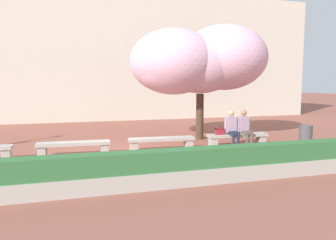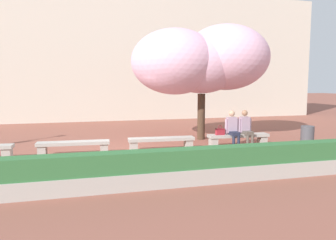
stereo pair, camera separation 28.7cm
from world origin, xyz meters
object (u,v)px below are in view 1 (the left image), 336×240
at_px(stone_bench_near_west, 74,146).
at_px(stone_bench_near_east, 237,138).
at_px(stone_bench_center, 162,142).
at_px(cherry_tree_main, 200,61).
at_px(person_seated_left, 232,127).
at_px(person_seated_right, 245,127).
at_px(handbag, 220,131).
at_px(trash_bin, 306,137).

distance_m(stone_bench_near_west, stone_bench_near_east, 5.58).
bearing_deg(stone_bench_near_east, stone_bench_near_west, 180.00).
distance_m(stone_bench_center, cherry_tree_main, 3.95).
bearing_deg(stone_bench_near_west, person_seated_left, -0.58).
distance_m(stone_bench_near_east, person_seated_right, 0.46).
height_order(person_seated_right, handbag, person_seated_right).
bearing_deg(trash_bin, stone_bench_near_east, 156.68).
xyz_separation_m(person_seated_right, trash_bin, (1.87, -0.86, -0.31)).
distance_m(stone_bench_near_west, trash_bin, 7.75).
distance_m(stone_bench_center, person_seated_right, 3.06).
bearing_deg(handbag, trash_bin, -18.00).
height_order(handbag, cherry_tree_main, cherry_tree_main).
bearing_deg(stone_bench_near_east, person_seated_right, -12.08).
height_order(stone_bench_near_east, person_seated_left, person_seated_left).
xyz_separation_m(stone_bench_near_west, stone_bench_center, (2.79, -0.00, 0.00)).
xyz_separation_m(person_seated_right, cherry_tree_main, (-0.96, 1.93, 2.41)).
bearing_deg(trash_bin, stone_bench_center, 169.45).
relative_size(stone_bench_center, trash_bin, 2.82).
height_order(person_seated_left, handbag, person_seated_left).
relative_size(stone_bench_near_west, stone_bench_center, 1.00).
distance_m(stone_bench_center, trash_bin, 4.99).
bearing_deg(cherry_tree_main, person_seated_left, -76.55).
height_order(stone_bench_near_west, handbag, handbag).
xyz_separation_m(stone_bench_near_east, handbag, (-0.70, 0.00, 0.27)).
relative_size(stone_bench_near_east, person_seated_left, 1.71).
bearing_deg(stone_bench_center, stone_bench_near_west, 180.00).
relative_size(stone_bench_near_west, trash_bin, 2.82).
bearing_deg(trash_bin, cherry_tree_main, 135.44).
bearing_deg(handbag, stone_bench_center, -179.95).
xyz_separation_m(stone_bench_center, cherry_tree_main, (2.08, 1.88, 2.79)).
height_order(stone_bench_near_west, person_seated_right, person_seated_right).
bearing_deg(stone_bench_near_west, person_seated_right, -0.53).
bearing_deg(stone_bench_near_west, stone_bench_center, -0.00).
bearing_deg(stone_bench_center, cherry_tree_main, 42.10).
relative_size(stone_bench_near_east, person_seated_right, 1.71).
bearing_deg(stone_bench_center, trash_bin, -10.55).
height_order(person_seated_left, person_seated_right, same).
xyz_separation_m(stone_bench_near_west, trash_bin, (7.70, -0.91, 0.08)).
xyz_separation_m(person_seated_right, handbag, (-0.95, 0.06, -0.12)).
height_order(person_seated_right, trash_bin, person_seated_right).
xyz_separation_m(stone_bench_near_east, person_seated_right, (0.25, -0.05, 0.38)).
distance_m(stone_bench_near_west, person_seated_left, 5.34).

